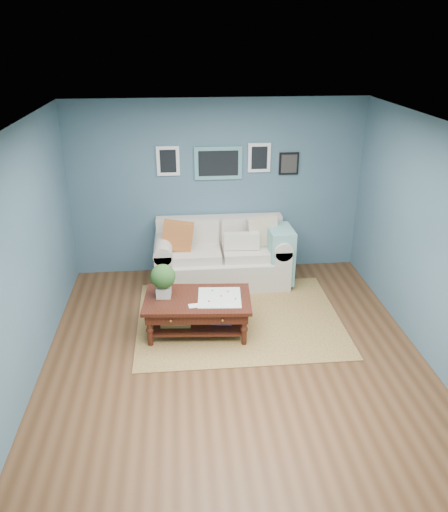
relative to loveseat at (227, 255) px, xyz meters
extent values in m
plane|color=brown|center=(-0.11, -2.03, -0.43)|extent=(5.00, 5.00, 0.00)
plane|color=white|center=(-0.11, -2.03, 2.27)|extent=(5.00, 5.00, 0.00)
cube|color=#3E5A6A|center=(-0.11, 0.47, 0.92)|extent=(4.50, 0.02, 2.70)
cube|color=#3E5A6A|center=(-0.11, -4.53, 0.92)|extent=(4.50, 0.02, 2.70)
cube|color=#3E5A6A|center=(-2.36, -2.03, 0.92)|extent=(0.02, 5.00, 2.70)
cube|color=#3E5A6A|center=(2.14, -2.03, 0.92)|extent=(0.02, 5.00, 2.70)
cube|color=#598E95|center=(-0.09, 0.45, 1.32)|extent=(0.72, 0.03, 0.50)
cube|color=black|center=(-0.09, 0.43, 1.32)|extent=(0.60, 0.01, 0.38)
cube|color=white|center=(-0.84, 0.45, 1.37)|extent=(0.34, 0.03, 0.44)
cube|color=white|center=(0.53, 0.45, 1.39)|extent=(0.34, 0.03, 0.44)
cube|color=black|center=(0.99, 0.45, 1.29)|extent=(0.30, 0.03, 0.34)
cube|color=brown|center=(0.05, -1.16, -0.42)|extent=(2.71, 2.17, 0.01)
cube|color=beige|center=(-0.09, -0.04, -0.21)|extent=(1.49, 0.92, 0.44)
cube|color=beige|center=(-0.09, 0.32, 0.26)|extent=(1.95, 0.23, 0.50)
cube|color=beige|center=(-0.96, -0.04, -0.10)|extent=(0.25, 0.92, 0.65)
cube|color=beige|center=(0.78, -0.04, -0.10)|extent=(0.25, 0.92, 0.65)
cylinder|color=beige|center=(-0.96, -0.04, 0.22)|extent=(0.27, 0.92, 0.27)
cylinder|color=beige|center=(0.78, -0.04, 0.22)|extent=(0.27, 0.92, 0.27)
cube|color=beige|center=(-0.49, -0.10, 0.08)|extent=(0.76, 0.59, 0.14)
cube|color=beige|center=(0.31, -0.10, 0.08)|extent=(0.76, 0.59, 0.14)
cube|color=beige|center=(-0.49, 0.19, 0.34)|extent=(0.76, 0.13, 0.38)
cube|color=beige|center=(0.31, 0.19, 0.34)|extent=(0.76, 0.13, 0.38)
cube|color=#CD4923|center=(-0.74, -0.09, 0.38)|extent=(0.51, 0.18, 0.50)
cube|color=beige|center=(0.54, -0.02, 0.38)|extent=(0.50, 0.19, 0.48)
cube|color=beige|center=(0.20, -0.14, 0.28)|extent=(0.52, 0.13, 0.25)
cube|color=#85C6C3|center=(0.78, -0.16, 0.05)|extent=(0.36, 0.58, 0.84)
cube|color=black|center=(-0.52, -1.44, 0.05)|extent=(1.39, 0.88, 0.04)
cube|color=black|center=(-0.52, -1.44, -0.04)|extent=(1.30, 0.78, 0.13)
cube|color=black|center=(-0.52, -1.44, -0.30)|extent=(1.18, 0.66, 0.03)
sphere|color=gold|center=(-0.86, -1.77, -0.04)|extent=(0.03, 0.03, 0.03)
sphere|color=gold|center=(-0.23, -1.82, -0.04)|extent=(0.03, 0.03, 0.03)
cylinder|color=black|center=(-1.12, -1.69, -0.20)|extent=(0.07, 0.07, 0.46)
cylinder|color=black|center=(0.04, -1.78, -0.20)|extent=(0.07, 0.07, 0.46)
cylinder|color=black|center=(-1.07, -1.09, -0.20)|extent=(0.07, 0.07, 0.46)
cylinder|color=black|center=(0.08, -1.18, -0.20)|extent=(0.07, 0.07, 0.46)
cube|color=beige|center=(-0.93, -1.35, 0.14)|extent=(0.19, 0.19, 0.13)
sphere|color=#1B4317|center=(-0.93, -1.35, 0.35)|extent=(0.31, 0.31, 0.31)
cube|color=white|center=(-0.24, -1.46, 0.08)|extent=(0.57, 0.57, 0.01)
cube|color=#AE8342|center=(-0.79, -1.41, -0.18)|extent=(0.40, 0.30, 0.22)
cube|color=navy|center=(-0.20, -1.44, -0.23)|extent=(0.28, 0.22, 0.12)
camera|label=1|loc=(-0.70, -6.93, 3.13)|focal=35.00mm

